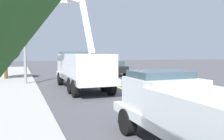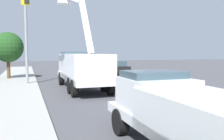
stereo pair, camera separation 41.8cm
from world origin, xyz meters
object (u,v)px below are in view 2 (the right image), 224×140
utility_bucket_truck (82,67)px  service_pickup_truck (181,111)px  passing_minivan (115,67)px  traffic_cone_mid_front (93,77)px  traffic_signal_mast (26,14)px

utility_bucket_truck → service_pickup_truck: utility_bucket_truck is taller
passing_minivan → service_pickup_truck: bearing=167.2°
passing_minivan → traffic_cone_mid_front: passing_minivan is taller
traffic_cone_mid_front → traffic_signal_mast: 8.02m
utility_bucket_truck → service_pickup_truck: 11.84m
traffic_cone_mid_front → traffic_signal_mast: size_ratio=0.11×
passing_minivan → utility_bucket_truck: bearing=149.7°
service_pickup_truck → passing_minivan: 21.44m
service_pickup_truck → traffic_cone_mid_front: 16.33m
traffic_cone_mid_front → traffic_signal_mast: bearing=118.5°
passing_minivan → traffic_signal_mast: bearing=130.1°
service_pickup_truck → traffic_signal_mast: bearing=18.0°
utility_bucket_truck → passing_minivan: size_ratio=1.70×
service_pickup_truck → traffic_cone_mid_front: size_ratio=6.70×
traffic_signal_mast → utility_bucket_truck: bearing=-111.0°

